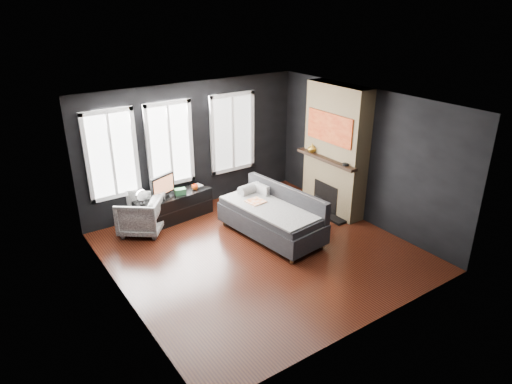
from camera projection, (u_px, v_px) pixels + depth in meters
floor at (261, 252)px, 8.29m from camera, size 5.00×5.00×0.00m
ceiling at (261, 104)px, 7.22m from camera, size 5.00×5.00×0.00m
wall_back at (193, 146)px, 9.65m from camera, size 5.00×0.02×2.70m
wall_left at (117, 220)px, 6.46m from camera, size 0.02×5.00×2.70m
wall_right at (364, 156)px, 9.06m from camera, size 0.02×5.00×2.70m
windows at (171, 101)px, 8.98m from camera, size 4.00×0.16×1.76m
fireplace at (336, 150)px, 9.41m from camera, size 0.70×1.62×2.70m
sofa at (271, 214)px, 8.67m from camera, size 1.31×2.24×0.92m
stripe_pillow at (262, 193)px, 9.09m from camera, size 0.13×0.37×0.36m
armchair at (141, 213)px, 8.84m from camera, size 1.07×1.08×0.81m
media_console at (174, 207)px, 9.40m from camera, size 1.65×0.70×0.55m
monitor at (163, 185)px, 9.03m from camera, size 0.62×0.36×0.55m
desk_fan at (142, 197)px, 8.79m from camera, size 0.24×0.24×0.32m
mug at (195, 187)px, 9.51m from camera, size 0.14×0.11×0.13m
book at (195, 182)px, 9.65m from camera, size 0.15×0.04×0.20m
storage_box at (180, 192)px, 9.29m from camera, size 0.25×0.18×0.12m
mantel_vase at (312, 148)px, 9.63m from camera, size 0.19×0.20×0.18m
mantel_clock at (345, 164)px, 8.90m from camera, size 0.15×0.15×0.04m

